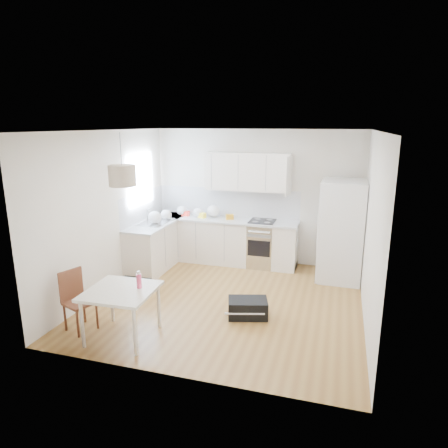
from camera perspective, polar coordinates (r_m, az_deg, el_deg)
name	(u,v)px	position (r m, az deg, el deg)	size (l,w,h in m)	color
floor	(227,300)	(6.62, 0.50, -10.87)	(4.20, 4.20, 0.00)	brown
ceiling	(228,131)	(6.00, 0.55, 13.20)	(4.20, 4.20, 0.00)	white
wall_back	(256,197)	(8.17, 4.60, 3.88)	(4.20, 4.20, 0.00)	beige
wall_left	(109,212)	(7.03, -16.17, 1.68)	(4.20, 4.20, 0.00)	beige
wall_right	(371,230)	(5.96, 20.31, -0.82)	(4.20, 4.20, 0.00)	beige
window_glassblock	(140,179)	(7.93, -11.85, 6.25)	(0.02, 1.00, 1.00)	#BFE0F9
cabinets_back	(224,241)	(8.24, -0.05, -2.49)	(3.00, 0.60, 0.88)	silver
cabinets_left	(158,245)	(8.12, -9.42, -2.93)	(0.60, 1.80, 0.88)	silver
counter_back	(224,220)	(8.12, -0.05, 0.62)	(3.02, 0.64, 0.04)	silver
counter_left	(157,222)	(8.00, -9.55, 0.22)	(0.64, 1.82, 0.04)	silver
backsplash_back	(228,202)	(8.33, 0.53, 3.15)	(3.00, 0.01, 0.58)	white
backsplash_left	(143,206)	(8.07, -11.52, 2.50)	(0.01, 1.80, 0.58)	white
upper_cabinets	(247,172)	(7.97, 3.37, 7.46)	(1.70, 0.32, 0.75)	silver
range_oven	(262,245)	(8.06, 5.42, -2.94)	(0.50, 0.61, 0.88)	silver
sink	(156,222)	(7.96, -9.71, 0.24)	(0.50, 0.80, 0.16)	silver
refrigerator	(342,231)	(7.56, 16.53, -0.90)	(0.87, 0.91, 1.83)	white
dining_table	(121,295)	(5.50, -14.50, -9.76)	(0.90, 0.90, 0.69)	#BFB6A3
dining_chair	(80,301)	(5.93, -19.92, -10.36)	(0.36, 0.36, 0.85)	#472315
drink_bottle	(139,280)	(5.43, -12.06, -7.77)	(0.07, 0.07, 0.23)	#D73B5F
gym_bag	(248,308)	(6.08, 3.41, -11.88)	(0.58, 0.38, 0.27)	black
pendant_lamp	(122,176)	(5.09, -14.33, 6.72)	(0.33, 0.33, 0.26)	#C3B096
grocery_bag_a	(182,211)	(8.44, -6.03, 1.91)	(0.22, 0.19, 0.20)	white
grocery_bag_b	(198,213)	(8.26, -3.74, 1.63)	(0.21, 0.18, 0.19)	white
grocery_bag_c	(213,211)	(8.25, -1.53, 1.83)	(0.27, 0.23, 0.24)	white
grocery_bag_d	(166,215)	(8.12, -8.27, 1.34)	(0.22, 0.19, 0.20)	white
grocery_bag_e	(155,217)	(7.82, -9.85, 0.94)	(0.27, 0.23, 0.24)	white
snack_orange	(230,217)	(8.05, 0.82, 1.03)	(0.15, 0.10, 0.10)	orange
snack_yellow	(202,215)	(8.20, -3.16, 1.26)	(0.16, 0.10, 0.11)	yellow
snack_red	(186,213)	(8.40, -5.50, 1.52)	(0.15, 0.09, 0.10)	red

